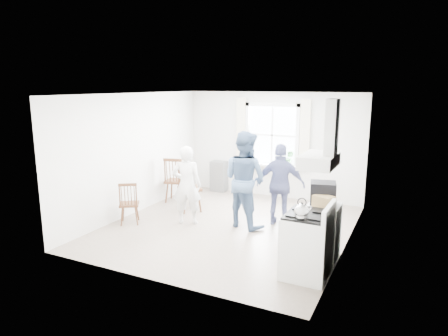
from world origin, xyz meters
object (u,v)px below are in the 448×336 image
(stereo_stack, at_px, (323,193))
(person_right, at_px, (281,185))
(windsor_chair_a, at_px, (174,175))
(person_left, at_px, (187,185))
(gas_stove, at_px, (307,244))
(windsor_chair_b, at_px, (184,182))
(windsor_chair_c, at_px, (129,199))
(low_cabinet, at_px, (323,231))
(person_mid, at_px, (245,179))

(stereo_stack, height_order, person_right, person_right)
(windsor_chair_a, bearing_deg, person_left, -47.20)
(gas_stove, relative_size, windsor_chair_b, 1.01)
(windsor_chair_c, xyz_separation_m, person_left, (1.00, 0.59, 0.26))
(low_cabinet, height_order, person_right, person_right)
(windsor_chair_a, xyz_separation_m, windsor_chair_c, (0.03, -1.70, -0.13))
(windsor_chair_b, bearing_deg, stereo_stack, -17.81)
(gas_stove, distance_m, windsor_chair_b, 3.69)
(windsor_chair_a, bearing_deg, person_right, -6.89)
(person_left, bearing_deg, windsor_chair_c, 8.88)
(person_right, bearing_deg, person_left, 13.46)
(stereo_stack, height_order, person_mid, person_mid)
(gas_stove, xyz_separation_m, person_mid, (-1.66, 1.53, 0.47))
(windsor_chair_a, height_order, person_right, person_right)
(windsor_chair_a, bearing_deg, person_mid, -19.02)
(gas_stove, distance_m, stereo_stack, 0.97)
(stereo_stack, bearing_deg, gas_stove, -92.09)
(windsor_chair_c, height_order, person_mid, person_mid)
(gas_stove, xyz_separation_m, person_left, (-2.76, 1.16, 0.31))
(windsor_chair_a, height_order, windsor_chair_c, windsor_chair_a)
(gas_stove, distance_m, person_left, 3.01)
(stereo_stack, relative_size, person_left, 0.29)
(gas_stove, relative_size, person_right, 0.68)
(stereo_stack, height_order, windsor_chair_c, stereo_stack)
(gas_stove, bearing_deg, low_cabinet, 84.32)
(person_left, distance_m, person_right, 1.87)
(stereo_stack, distance_m, person_right, 1.61)
(stereo_stack, bearing_deg, windsor_chair_b, 162.19)
(low_cabinet, bearing_deg, windsor_chair_c, -177.95)
(gas_stove, distance_m, person_mid, 2.30)
(gas_stove, bearing_deg, windsor_chair_b, 150.69)
(stereo_stack, distance_m, windsor_chair_c, 3.83)
(low_cabinet, relative_size, person_mid, 0.47)
(low_cabinet, height_order, windsor_chair_b, windsor_chair_b)
(gas_stove, distance_m, person_right, 2.23)
(windsor_chair_b, relative_size, person_left, 0.70)
(person_left, bearing_deg, gas_stove, 135.41)
(person_mid, bearing_deg, windsor_chair_b, 6.88)
(low_cabinet, relative_size, person_left, 0.56)
(low_cabinet, bearing_deg, gas_stove, -95.68)
(windsor_chair_c, height_order, person_right, person_right)
(gas_stove, height_order, person_left, person_left)
(stereo_stack, distance_m, windsor_chair_b, 3.43)
(stereo_stack, xyz_separation_m, person_left, (-2.79, 0.39, -0.28))
(windsor_chair_c, bearing_deg, windsor_chair_b, 66.51)
(person_mid, height_order, person_right, person_mid)
(gas_stove, relative_size, stereo_stack, 2.41)
(low_cabinet, relative_size, windsor_chair_c, 1.02)
(stereo_stack, relative_size, windsor_chair_b, 0.42)
(person_right, bearing_deg, windsor_chair_c, 15.85)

